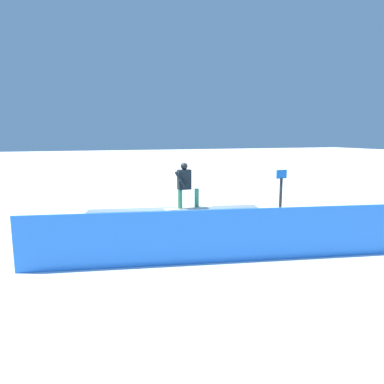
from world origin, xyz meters
TOP-DOWN VIEW (x-y plane):
  - ground_plane at (0.00, 0.00)m, footprint 120.00×120.00m
  - grind_box at (0.00, 0.00)m, footprint 5.35×1.53m
  - snowboarder at (-0.33, 0.09)m, footprint 1.55×0.42m
  - safety_fence at (0.00, 3.20)m, footprint 8.50×1.75m
  - trail_marker at (-3.86, 0.06)m, footprint 0.40×0.10m

SIDE VIEW (x-z plane):
  - ground_plane at x=0.00m, z-range 0.00..0.00m
  - grind_box at x=0.00m, z-range -0.03..0.60m
  - safety_fence at x=0.00m, z-range 0.00..1.25m
  - trail_marker at x=-3.86m, z-range 0.07..1.80m
  - snowboarder at x=-0.33m, z-range 0.68..2.13m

